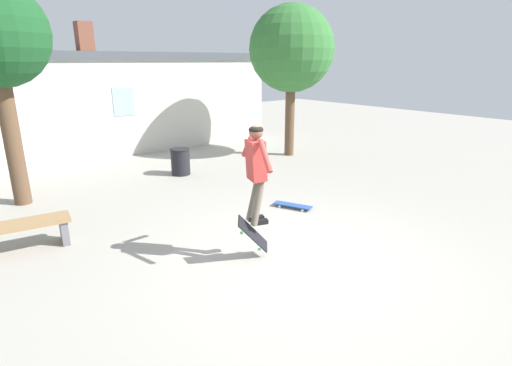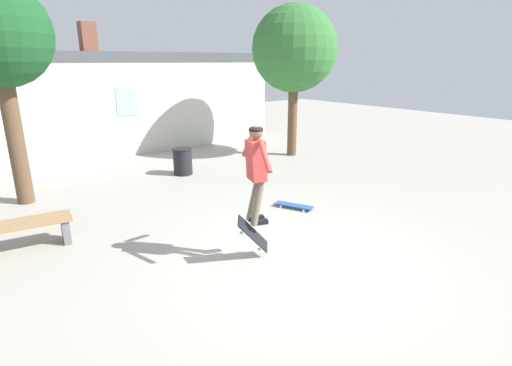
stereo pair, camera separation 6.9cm
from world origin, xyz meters
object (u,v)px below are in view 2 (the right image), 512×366
park_bench (20,230)px  skater (256,166)px  trash_bin (183,161)px  tree_right (294,50)px  skateboard_resting (294,205)px  skateboard_flipping (253,234)px

park_bench → skater: size_ratio=1.07×
trash_bin → skater: 5.54m
tree_right → trash_bin: (-4.06, 0.14, -3.01)m
tree_right → skater: (-5.54, -5.07, -1.85)m
park_bench → skater: 4.14m
skateboard_resting → trash_bin: bearing=-15.8°
tree_right → skateboard_resting: tree_right is taller
skateboard_flipping → skateboard_resting: skateboard_flipping is taller
trash_bin → skateboard_resting: bearing=-81.7°
tree_right → skater: 7.74m
tree_right → skater: size_ratio=3.09×
tree_right → skateboard_resting: (-3.48, -3.80, -3.34)m
tree_right → skateboard_flipping: size_ratio=6.46×
tree_right → park_bench: (-8.47, -2.40, -3.04)m
skateboard_flipping → skateboard_resting: (2.15, 1.31, -0.39)m
park_bench → tree_right: bearing=23.7°
park_bench → skater: bearing=-34.5°
park_bench → skateboard_flipping: size_ratio=2.23×
tree_right → skater: tree_right is taller
tree_right → park_bench: bearing=-164.2°
skateboard_flipping → skater: bearing=21.4°
skater → tree_right: bearing=60.8°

